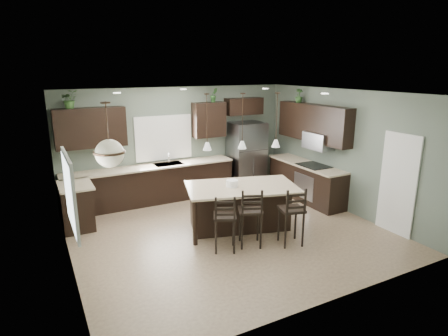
% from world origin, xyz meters
% --- Properties ---
extents(ground, '(6.00, 6.00, 0.00)m').
position_xyz_m(ground, '(0.00, 0.00, 0.00)').
color(ground, '#9E8466').
rests_on(ground, ground).
extents(pantry_door, '(0.04, 0.82, 2.04)m').
position_xyz_m(pantry_door, '(2.98, -1.55, 1.02)').
color(pantry_door, white).
rests_on(pantry_door, ground).
extents(window_back, '(1.35, 0.02, 1.00)m').
position_xyz_m(window_back, '(-0.40, 2.73, 1.55)').
color(window_back, white).
rests_on(window_back, room_shell).
extents(window_left, '(0.02, 1.10, 1.00)m').
position_xyz_m(window_left, '(-2.98, -0.80, 1.55)').
color(window_left, white).
rests_on(window_left, room_shell).
extents(left_return_cabs, '(0.60, 0.90, 0.90)m').
position_xyz_m(left_return_cabs, '(-2.70, 1.70, 0.45)').
color(left_return_cabs, black).
rests_on(left_return_cabs, ground).
extents(left_return_countertop, '(0.66, 0.96, 0.04)m').
position_xyz_m(left_return_countertop, '(-2.68, 1.70, 0.92)').
color(left_return_countertop, '#C2B493').
rests_on(left_return_countertop, left_return_cabs).
extents(back_lower_cabs, '(4.20, 0.60, 0.90)m').
position_xyz_m(back_lower_cabs, '(-0.85, 2.45, 0.45)').
color(back_lower_cabs, black).
rests_on(back_lower_cabs, ground).
extents(back_countertop, '(4.20, 0.66, 0.04)m').
position_xyz_m(back_countertop, '(-0.85, 2.43, 0.92)').
color(back_countertop, '#C2B493').
rests_on(back_countertop, back_lower_cabs).
extents(sink_inset, '(0.70, 0.45, 0.01)m').
position_xyz_m(sink_inset, '(-0.40, 2.43, 0.94)').
color(sink_inset, gray).
rests_on(sink_inset, back_countertop).
extents(faucet, '(0.02, 0.02, 0.28)m').
position_xyz_m(faucet, '(-0.40, 2.40, 1.08)').
color(faucet, silver).
rests_on(faucet, back_countertop).
extents(back_upper_left, '(1.55, 0.34, 0.90)m').
position_xyz_m(back_upper_left, '(-2.15, 2.58, 1.95)').
color(back_upper_left, black).
rests_on(back_upper_left, room_shell).
extents(back_upper_right, '(0.85, 0.34, 0.90)m').
position_xyz_m(back_upper_right, '(0.80, 2.58, 1.95)').
color(back_upper_right, black).
rests_on(back_upper_right, room_shell).
extents(fridge_header, '(1.05, 0.34, 0.45)m').
position_xyz_m(fridge_header, '(1.85, 2.58, 2.25)').
color(fridge_header, black).
rests_on(fridge_header, room_shell).
extents(right_lower_cabs, '(0.60, 2.35, 0.90)m').
position_xyz_m(right_lower_cabs, '(2.70, 0.87, 0.45)').
color(right_lower_cabs, black).
rests_on(right_lower_cabs, ground).
extents(right_countertop, '(0.66, 2.35, 0.04)m').
position_xyz_m(right_countertop, '(2.68, 0.87, 0.92)').
color(right_countertop, '#C2B493').
rests_on(right_countertop, right_lower_cabs).
extents(cooktop, '(0.58, 0.75, 0.02)m').
position_xyz_m(cooktop, '(2.68, 0.60, 0.94)').
color(cooktop, black).
rests_on(cooktop, right_countertop).
extents(wall_oven_front, '(0.01, 0.72, 0.60)m').
position_xyz_m(wall_oven_front, '(2.40, 0.60, 0.45)').
color(wall_oven_front, gray).
rests_on(wall_oven_front, right_lower_cabs).
extents(right_upper_cabs, '(0.34, 2.35, 0.90)m').
position_xyz_m(right_upper_cabs, '(2.83, 0.87, 1.95)').
color(right_upper_cabs, black).
rests_on(right_upper_cabs, room_shell).
extents(microwave, '(0.40, 0.75, 0.40)m').
position_xyz_m(microwave, '(2.78, 0.60, 1.55)').
color(microwave, gray).
rests_on(microwave, right_upper_cabs).
extents(refrigerator, '(0.90, 0.74, 1.85)m').
position_xyz_m(refrigerator, '(1.79, 2.30, 0.93)').
color(refrigerator, gray).
rests_on(refrigerator, ground).
extents(kitchen_island, '(2.48, 1.82, 0.92)m').
position_xyz_m(kitchen_island, '(0.32, 0.05, 0.46)').
color(kitchen_island, black).
rests_on(kitchen_island, ground).
extents(serving_dish, '(0.24, 0.24, 0.14)m').
position_xyz_m(serving_dish, '(0.13, 0.10, 0.99)').
color(serving_dish, white).
rests_on(serving_dish, kitchen_island).
extents(bar_stool_left, '(0.54, 0.54, 1.10)m').
position_xyz_m(bar_stool_left, '(-0.44, -0.66, 0.55)').
color(bar_stool_left, black).
rests_on(bar_stool_left, ground).
extents(bar_stool_center, '(0.56, 0.56, 1.15)m').
position_xyz_m(bar_stool_center, '(0.08, -0.70, 0.58)').
color(bar_stool_center, black).
rests_on(bar_stool_center, ground).
extents(bar_stool_right, '(0.52, 0.52, 1.15)m').
position_xyz_m(bar_stool_right, '(0.78, -1.01, 0.57)').
color(bar_stool_right, black).
rests_on(bar_stool_right, ground).
extents(pendant_left, '(0.17, 0.17, 1.10)m').
position_xyz_m(pendant_left, '(-0.35, 0.24, 2.25)').
color(pendant_left, white).
rests_on(pendant_left, room_shell).
extents(pendant_center, '(0.17, 0.17, 1.10)m').
position_xyz_m(pendant_center, '(0.32, 0.05, 2.25)').
color(pendant_center, white).
rests_on(pendant_center, room_shell).
extents(pendant_right, '(0.17, 0.17, 1.10)m').
position_xyz_m(pendant_right, '(1.00, -0.14, 2.25)').
color(pendant_right, white).
rests_on(pendant_right, room_shell).
extents(chandelier, '(0.45, 0.45, 0.96)m').
position_xyz_m(chandelier, '(-2.38, -0.76, 2.32)').
color(chandelier, beige).
rests_on(chandelier, room_shell).
extents(plant_back_left, '(0.38, 0.34, 0.40)m').
position_xyz_m(plant_back_left, '(-2.53, 2.55, 2.60)').
color(plant_back_left, '#2F5324').
rests_on(plant_back_left, back_upper_left).
extents(plant_back_right, '(0.20, 0.17, 0.36)m').
position_xyz_m(plant_back_right, '(0.93, 2.55, 2.58)').
color(plant_back_right, '#295525').
rests_on(plant_back_right, back_upper_right).
extents(plant_right_wall, '(0.22, 0.22, 0.35)m').
position_xyz_m(plant_right_wall, '(2.80, 1.45, 2.58)').
color(plant_right_wall, '#2F5A27').
rests_on(plant_right_wall, right_upper_cabs).
extents(room_shell, '(6.00, 6.00, 6.00)m').
position_xyz_m(room_shell, '(0.00, 0.00, 1.70)').
color(room_shell, '#5D6A5C').
rests_on(room_shell, ground).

